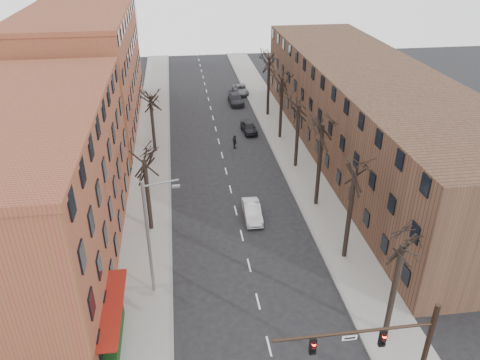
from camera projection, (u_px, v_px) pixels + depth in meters
name	position (u px, v px, depth m)	size (l,w,h in m)	color
sidewalk_left	(152.00, 148.00, 55.12)	(4.00, 90.00, 0.15)	gray
sidewalk_right	(285.00, 140.00, 57.06)	(4.00, 90.00, 0.15)	gray
building_left_near	(26.00, 193.00, 33.92)	(12.00, 26.00, 12.00)	brown
building_left_far	(85.00, 72.00, 58.69)	(12.00, 28.00, 14.00)	brown
building_right	(368.00, 113.00, 51.32)	(12.00, 50.00, 10.00)	#4E3324
awning_left	(118.00, 338.00, 29.74)	(1.20, 7.00, 0.15)	maroon
hedge	(113.00, 343.00, 28.55)	(0.80, 6.00, 1.00)	#123311
tree_right_a	(385.00, 333.00, 30.06)	(5.20, 5.20, 10.00)	black
tree_right_b	(344.00, 257.00, 37.02)	(5.20, 5.20, 10.80)	black
tree_right_c	(316.00, 205.00, 43.99)	(5.20, 5.20, 11.60)	black
tree_right_d	(295.00, 167.00, 50.95)	(5.20, 5.20, 10.00)	black
tree_right_e	(280.00, 138.00, 57.92)	(5.20, 5.20, 10.80)	black
tree_right_f	(268.00, 115.00, 64.88)	(5.20, 5.20, 11.60)	black
tree_left_a	(152.00, 229.00, 40.41)	(5.20, 5.20, 9.50)	black
tree_left_b	(155.00, 152.00, 54.34)	(5.20, 5.20, 9.50)	black
signal_mast_arm	(398.00, 350.00, 23.35)	(8.14, 0.30, 7.20)	black
streetlight	(150.00, 234.00, 31.12)	(2.45, 0.22, 9.03)	slate
silver_sedan	(252.00, 211.00, 41.65)	(1.45, 4.16, 1.37)	silver
parked_car_near	(249.00, 127.00, 59.12)	(1.61, 4.01, 1.37)	black
parked_car_mid	(236.00, 99.00, 68.71)	(1.97, 4.83, 1.40)	black
parked_car_far	(240.00, 89.00, 73.03)	(2.14, 4.64, 1.29)	slate
pedestrian_b	(115.00, 312.00, 30.31)	(0.85, 0.66, 1.75)	black
pedestrian_crossing	(235.00, 142.00, 54.76)	(0.97, 0.41, 1.66)	black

